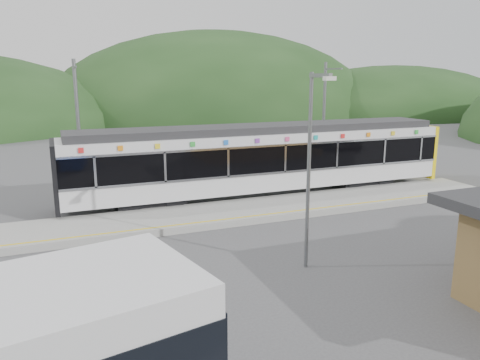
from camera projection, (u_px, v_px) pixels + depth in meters
name	position (u px, v px, depth m)	size (l,w,h in m)	color
ground	(284.00, 235.00, 18.55)	(120.00, 120.00, 0.00)	#4C4C4F
hills	(341.00, 192.00, 25.59)	(146.00, 149.00, 26.00)	#1E3D19
platform	(251.00, 210.00, 21.50)	(26.00, 3.20, 0.30)	#9E9E99
yellow_line	(263.00, 215.00, 20.29)	(26.00, 0.10, 0.01)	yellow
train	(264.00, 158.00, 24.20)	(20.44, 3.01, 3.74)	black
catenary_mast_west	(79.00, 129.00, 22.96)	(0.18, 1.80, 7.00)	slate
catenary_mast_east	(324.00, 119.00, 28.06)	(0.18, 1.80, 7.00)	slate
lamp_post	(311.00, 156.00, 14.58)	(0.36, 1.10, 6.31)	slate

